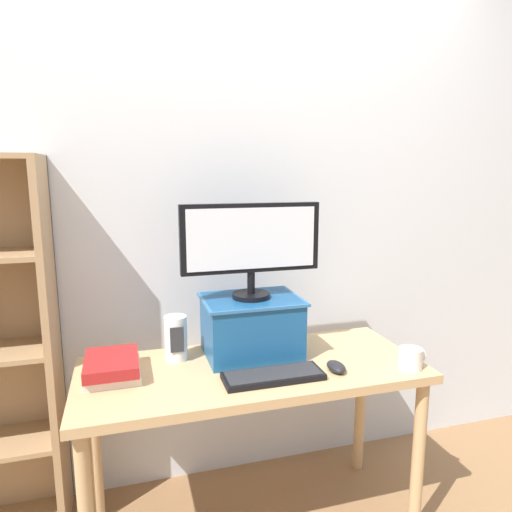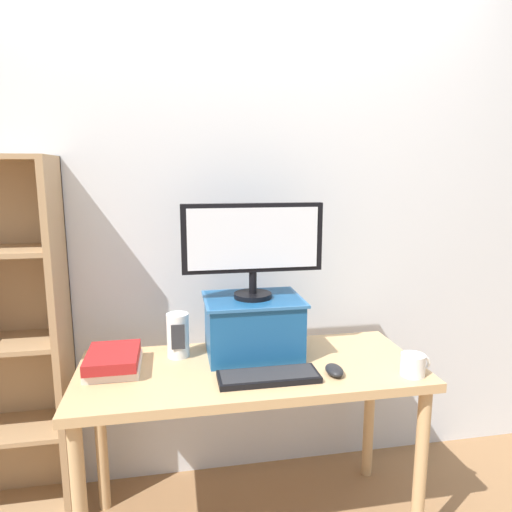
{
  "view_description": "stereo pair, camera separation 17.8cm",
  "coord_description": "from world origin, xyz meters",
  "px_view_note": "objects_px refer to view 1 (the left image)",
  "views": [
    {
      "loc": [
        -0.46,
        -1.64,
        1.48
      ],
      "look_at": [
        0.03,
        0.05,
        1.16
      ],
      "focal_mm": 32.0,
      "sensor_mm": 36.0,
      "label": 1
    },
    {
      "loc": [
        -0.29,
        -1.68,
        1.48
      ],
      "look_at": [
        0.03,
        0.05,
        1.16
      ],
      "focal_mm": 32.0,
      "sensor_mm": 36.0,
      "label": 2
    }
  ],
  "objects_px": {
    "keyboard": "(273,376)",
    "coffee_mug": "(411,358)",
    "desk_speaker": "(176,338)",
    "computer_mouse": "(336,367)",
    "book_stack": "(112,367)",
    "riser_box": "(251,325)",
    "computer_monitor": "(251,243)",
    "desk": "(252,387)"
  },
  "relations": [
    {
      "from": "computer_mouse",
      "to": "coffee_mug",
      "type": "relative_size",
      "value": 0.88
    },
    {
      "from": "computer_mouse",
      "to": "book_stack",
      "type": "xyz_separation_m",
      "value": [
        -0.83,
        0.19,
        0.02
      ]
    },
    {
      "from": "computer_monitor",
      "to": "keyboard",
      "type": "height_order",
      "value": "computer_monitor"
    },
    {
      "from": "riser_box",
      "to": "computer_mouse",
      "type": "relative_size",
      "value": 3.89
    },
    {
      "from": "book_stack",
      "to": "desk_speaker",
      "type": "bearing_deg",
      "value": 20.71
    },
    {
      "from": "desk",
      "to": "book_stack",
      "type": "distance_m",
      "value": 0.55
    },
    {
      "from": "riser_box",
      "to": "desk_speaker",
      "type": "height_order",
      "value": "riser_box"
    },
    {
      "from": "riser_box",
      "to": "keyboard",
      "type": "height_order",
      "value": "riser_box"
    },
    {
      "from": "coffee_mug",
      "to": "desk_speaker",
      "type": "relative_size",
      "value": 0.64
    },
    {
      "from": "computer_monitor",
      "to": "keyboard",
      "type": "bearing_deg",
      "value": -86.94
    },
    {
      "from": "book_stack",
      "to": "keyboard",
      "type": "bearing_deg",
      "value": -18.16
    },
    {
      "from": "coffee_mug",
      "to": "computer_monitor",
      "type": "bearing_deg",
      "value": 150.71
    },
    {
      "from": "keyboard",
      "to": "coffee_mug",
      "type": "bearing_deg",
      "value": -6.47
    },
    {
      "from": "coffee_mug",
      "to": "desk",
      "type": "bearing_deg",
      "value": 161.73
    },
    {
      "from": "computer_mouse",
      "to": "desk_speaker",
      "type": "xyz_separation_m",
      "value": [
        -0.58,
        0.29,
        0.07
      ]
    },
    {
      "from": "coffee_mug",
      "to": "keyboard",
      "type": "bearing_deg",
      "value": 173.53
    },
    {
      "from": "computer_monitor",
      "to": "desk_speaker",
      "type": "relative_size",
      "value": 3.12
    },
    {
      "from": "computer_mouse",
      "to": "desk",
      "type": "bearing_deg",
      "value": 155.36
    },
    {
      "from": "desk",
      "to": "desk_speaker",
      "type": "relative_size",
      "value": 7.34
    },
    {
      "from": "desk",
      "to": "coffee_mug",
      "type": "xyz_separation_m",
      "value": [
        0.59,
        -0.19,
        0.13
      ]
    },
    {
      "from": "desk",
      "to": "book_stack",
      "type": "relative_size",
      "value": 5.36
    },
    {
      "from": "desk",
      "to": "riser_box",
      "type": "bearing_deg",
      "value": 75.91
    },
    {
      "from": "keyboard",
      "to": "book_stack",
      "type": "relative_size",
      "value": 1.49
    },
    {
      "from": "computer_monitor",
      "to": "coffee_mug",
      "type": "distance_m",
      "value": 0.78
    },
    {
      "from": "keyboard",
      "to": "book_stack",
      "type": "distance_m",
      "value": 0.6
    },
    {
      "from": "book_stack",
      "to": "coffee_mug",
      "type": "distance_m",
      "value": 1.15
    },
    {
      "from": "keyboard",
      "to": "book_stack",
      "type": "height_order",
      "value": "book_stack"
    },
    {
      "from": "computer_mouse",
      "to": "coffee_mug",
      "type": "height_order",
      "value": "coffee_mug"
    },
    {
      "from": "desk",
      "to": "desk_speaker",
      "type": "bearing_deg",
      "value": 151.87
    },
    {
      "from": "keyboard",
      "to": "desk_speaker",
      "type": "height_order",
      "value": "desk_speaker"
    },
    {
      "from": "desk",
      "to": "computer_mouse",
      "type": "bearing_deg",
      "value": -24.64
    },
    {
      "from": "desk",
      "to": "keyboard",
      "type": "bearing_deg",
      "value": -71.75
    },
    {
      "from": "computer_monitor",
      "to": "desk_speaker",
      "type": "xyz_separation_m",
      "value": [
        -0.31,
        0.03,
        -0.38
      ]
    },
    {
      "from": "riser_box",
      "to": "coffee_mug",
      "type": "xyz_separation_m",
      "value": [
        0.56,
        -0.32,
        -0.09
      ]
    },
    {
      "from": "coffee_mug",
      "to": "desk_speaker",
      "type": "xyz_separation_m",
      "value": [
        -0.87,
        0.34,
        0.05
      ]
    },
    {
      "from": "riser_box",
      "to": "book_stack",
      "type": "relative_size",
      "value": 1.6
    },
    {
      "from": "riser_box",
      "to": "computer_monitor",
      "type": "bearing_deg",
      "value": -90.0
    },
    {
      "from": "riser_box",
      "to": "book_stack",
      "type": "xyz_separation_m",
      "value": [
        -0.56,
        -0.07,
        -0.09
      ]
    },
    {
      "from": "keyboard",
      "to": "desk_speaker",
      "type": "distance_m",
      "value": 0.44
    },
    {
      "from": "desk",
      "to": "book_stack",
      "type": "height_order",
      "value": "book_stack"
    },
    {
      "from": "riser_box",
      "to": "computer_monitor",
      "type": "xyz_separation_m",
      "value": [
        0.0,
        -0.0,
        0.35
      ]
    },
    {
      "from": "coffee_mug",
      "to": "computer_mouse",
      "type": "bearing_deg",
      "value": 168.77
    }
  ]
}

